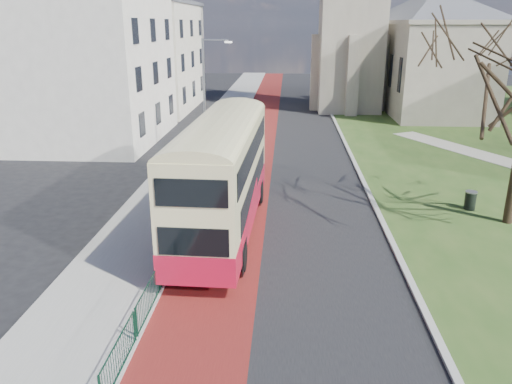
{
  "coord_description": "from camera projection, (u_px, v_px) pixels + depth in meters",
  "views": [
    {
      "loc": [
        1.43,
        -17.61,
        9.09
      ],
      "look_at": [
        0.12,
        3.27,
        2.0
      ],
      "focal_mm": 35.0,
      "sensor_mm": 36.0,
      "label": 1
    }
  ],
  "objects": [
    {
      "name": "bus_lane",
      "position": [
        252.0,
        147.0,
        38.62
      ],
      "size": [
        3.4,
        120.0,
        0.01
      ],
      "primitive_type": "cube",
      "color": "#591414",
      "rests_on": "ground"
    },
    {
      "name": "litter_bin",
      "position": [
        470.0,
        200.0,
        25.47
      ],
      "size": [
        0.78,
        0.78,
        0.96
      ],
      "rotation": [
        0.0,
        0.0,
        -0.38
      ],
      "color": "black",
      "rests_on": "grass_green"
    },
    {
      "name": "ground",
      "position": [
        248.0,
        266.0,
        19.65
      ],
      "size": [
        160.0,
        160.0,
        0.0
      ],
      "primitive_type": "plane",
      "color": "black",
      "rests_on": "ground"
    },
    {
      "name": "bus",
      "position": [
        222.0,
        171.0,
        22.0
      ],
      "size": [
        3.22,
        12.24,
        5.08
      ],
      "rotation": [
        0.0,
        0.0,
        -0.03
      ],
      "color": "#AE102A",
      "rests_on": "ground"
    },
    {
      "name": "streetlamp",
      "position": [
        206.0,
        90.0,
        35.45
      ],
      "size": [
        2.13,
        0.18,
        8.0
      ],
      "color": "gray",
      "rests_on": "pavement_west"
    },
    {
      "name": "kerb_west",
      "position": [
        229.0,
        146.0,
        38.71
      ],
      "size": [
        0.25,
        120.0,
        0.13
      ],
      "primitive_type": "cube",
      "color": "#999993",
      "rests_on": "ground"
    },
    {
      "name": "kerb_east",
      "position": [
        345.0,
        142.0,
        40.07
      ],
      "size": [
        0.25,
        80.0,
        0.13
      ],
      "primitive_type": "cube",
      "color": "#999993",
      "rests_on": "ground"
    },
    {
      "name": "road_carriageway",
      "position": [
        287.0,
        148.0,
        38.47
      ],
      "size": [
        9.0,
        120.0,
        0.01
      ],
      "primitive_type": "cube",
      "color": "black",
      "rests_on": "ground"
    },
    {
      "name": "street_block_far",
      "position": [
        147.0,
        55.0,
        54.55
      ],
      "size": [
        10.3,
        16.3,
        11.5
      ],
      "color": "beige",
      "rests_on": "ground"
    },
    {
      "name": "street_block_near",
      "position": [
        92.0,
        58.0,
        39.18
      ],
      "size": [
        10.3,
        14.3,
        13.0
      ],
      "color": "beige",
      "rests_on": "ground"
    },
    {
      "name": "pedestrian_railing",
      "position": [
        192.0,
        215.0,
        23.43
      ],
      "size": [
        0.07,
        24.0,
        1.12
      ],
      "color": "#0C3724",
      "rests_on": "ground"
    },
    {
      "name": "pavement_west",
      "position": [
        204.0,
        146.0,
        38.83
      ],
      "size": [
        4.0,
        120.0,
        0.12
      ],
      "primitive_type": "cube",
      "color": "gray",
      "rests_on": "ground"
    }
  ]
}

